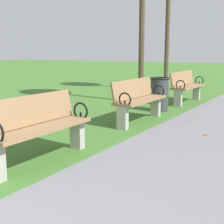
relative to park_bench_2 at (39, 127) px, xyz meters
name	(u,v)px	position (x,y,z in m)	size (l,w,h in m)	color
park_bench_2	(39,127)	(0.00, 0.00, 0.00)	(0.48, 1.60, 0.90)	#93704C
park_bench_3	(139,99)	(0.00, 2.88, 0.00)	(0.48, 1.60, 0.90)	#93704C
park_bench_4	(187,86)	(0.00, 5.86, 0.00)	(0.51, 1.61, 0.90)	#93704C
trash_bin	(159,94)	(-0.15, 4.28, -0.06)	(0.48, 0.48, 0.84)	#38383D
scattered_leaves	(143,119)	(0.01, 3.11, -0.47)	(4.69, 12.32, 0.02)	#BC842D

